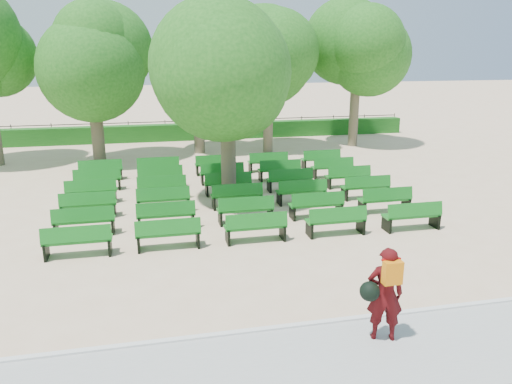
{
  "coord_description": "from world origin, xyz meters",
  "views": [
    {
      "loc": [
        -2.05,
        -13.93,
        4.89
      ],
      "look_at": [
        0.82,
        -1.0,
        1.1
      ],
      "focal_mm": 35.0,
      "sensor_mm": 36.0,
      "label": 1
    }
  ],
  "objects": [
    {
      "name": "tree_line",
      "position": [
        0.0,
        10.0,
        0.0
      ],
      "size": [
        21.8,
        6.8,
        7.04
      ],
      "primitive_type": null,
      "color": "#266A1C",
      "rests_on": "ground"
    },
    {
      "name": "person",
      "position": [
        1.72,
        -6.95,
        0.93
      ],
      "size": [
        0.84,
        0.56,
        1.69
      ],
      "rotation": [
        0.0,
        0.0,
        2.85
      ],
      "color": "#3E080B",
      "rests_on": "ground"
    },
    {
      "name": "curb",
      "position": [
        0.0,
        -6.25,
        0.05
      ],
      "size": [
        30.0,
        0.12,
        0.1
      ],
      "primitive_type": "cube",
      "color": "silver",
      "rests_on": "ground"
    },
    {
      "name": "ground",
      "position": [
        0.0,
        0.0,
        0.0
      ],
      "size": [
        120.0,
        120.0,
        0.0
      ],
      "primitive_type": "plane",
      "color": "#D5B28D"
    },
    {
      "name": "tree_among",
      "position": [
        0.61,
        2.39,
        4.22
      ],
      "size": [
        4.22,
        4.22,
        6.15
      ],
      "color": "brown",
      "rests_on": "ground"
    },
    {
      "name": "fence",
      "position": [
        0.0,
        14.4,
        0.0
      ],
      "size": [
        26.0,
        0.1,
        1.02
      ],
      "primitive_type": null,
      "color": "black",
      "rests_on": "ground"
    },
    {
      "name": "paving",
      "position": [
        0.0,
        -7.4,
        0.03
      ],
      "size": [
        30.0,
        2.2,
        0.06
      ],
      "primitive_type": "cube",
      "color": "#A6A6A2",
      "rests_on": "ground"
    },
    {
      "name": "hedge",
      "position": [
        0.0,
        14.0,
        0.45
      ],
      "size": [
        26.0,
        0.7,
        0.9
      ],
      "primitive_type": "cube",
      "color": "#1A5C18",
      "rests_on": "ground"
    },
    {
      "name": "bench_array",
      "position": [
        0.6,
        1.94,
        0.08
      ],
      "size": [
        1.66,
        0.61,
        1.03
      ],
      "rotation": [
        0.0,
        0.0,
        0.06
      ],
      "color": "#136E1A",
      "rests_on": "ground"
    }
  ]
}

